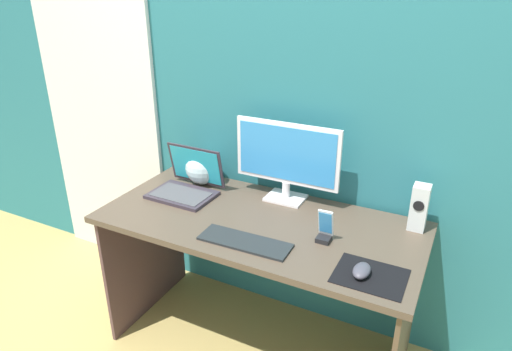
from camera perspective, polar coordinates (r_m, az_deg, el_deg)
name	(u,v)px	position (r m, az deg, el deg)	size (l,w,h in m)	color
ground_plane	(258,344)	(2.40, 0.31, -20.57)	(8.00, 8.00, 0.00)	tan
wall_back	(295,81)	(2.10, 4.97, 11.87)	(6.00, 0.04, 2.50)	#28707B
door_left	(100,103)	(2.80, -19.20, 8.62)	(0.82, 0.02, 2.02)	white
desk	(259,248)	(2.05, 0.34, -9.19)	(1.41, 0.65, 0.71)	#4F4134
monitor	(287,158)	(2.07, 3.92, 2.17)	(0.51, 0.14, 0.38)	white
speaker_right	(419,207)	(1.98, 19.98, -3.82)	(0.07, 0.07, 0.20)	silver
laptop	(187,185)	(2.22, -8.77, -1.16)	(0.31, 0.26, 0.22)	#352C37
fishbowl	(203,167)	(2.30, -6.72, 1.06)	(0.18, 0.18, 0.18)	silver
keyboard_external	(245,242)	(1.81, -1.42, -8.40)	(0.38, 0.12, 0.01)	#222629
mousepad	(370,276)	(1.68, 14.27, -12.22)	(0.25, 0.20, 0.00)	black
mouse	(362,271)	(1.67, 13.24, -11.65)	(0.06, 0.10, 0.04)	#43414D
phone_in_dock	(325,230)	(1.83, 8.71, -6.84)	(0.06, 0.06, 0.14)	black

